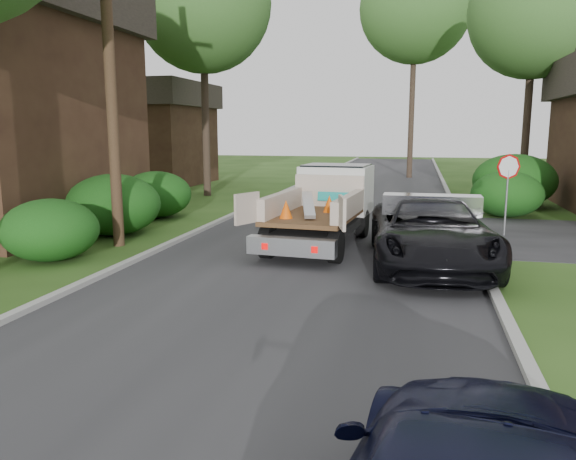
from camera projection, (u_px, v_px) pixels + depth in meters
The scene contains 17 objects.
ground at pixel (260, 317), 9.66m from camera, with size 120.00×120.00×0.00m, color #264614.
road at pixel (339, 224), 19.25m from camera, with size 8.00×90.00×0.02m, color #28282B.
curb_left at pixel (226, 218), 20.15m from camera, with size 0.20×90.00×0.12m, color #9E9E99.
curb_right at pixel (464, 227), 18.33m from camera, with size 0.20×90.00×0.12m, color #9E9E99.
stop_sign at pixel (508, 178), 16.83m from camera, with size 0.71×0.32×2.48m.
utility_pole at pixel (109, 53), 14.74m from camera, with size 2.42×1.25×10.00m.
house_left_far at pixel (141, 132), 33.21m from camera, with size 7.56×7.56×6.00m.
hedge_left_a at pixel (50, 230), 13.77m from camera, with size 2.34×2.34×1.53m, color #0F4310.
hedge_left_b at pixel (113, 204), 17.17m from camera, with size 2.86×2.86×1.87m, color #0F4310.
hedge_left_c at pixel (156, 194), 20.61m from camera, with size 2.60×2.60×1.70m, color #0F4310.
hedge_right_a at pixel (507, 194), 20.69m from camera, with size 2.60×2.60×1.70m, color #0F4310.
hedge_right_b at pixel (514, 181), 23.37m from camera, with size 3.38×3.38×2.21m, color #0F4310.
tree_left_far at pixel (203, 3), 26.05m from camera, with size 6.40×6.40×12.20m.
tree_right_far at pixel (535, 13), 25.69m from camera, with size 6.00×6.00×11.50m.
tree_center_far at pixel (415, 7), 36.06m from camera, with size 7.20×7.20×14.60m.
flatbed_truck at pixel (328, 201), 16.23m from camera, with size 2.82×5.85×2.15m.
black_pickup at pixel (431, 232), 13.19m from camera, with size 2.69×5.83×1.62m, color black.
Camera 1 is at (2.55, -8.90, 3.18)m, focal length 35.00 mm.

